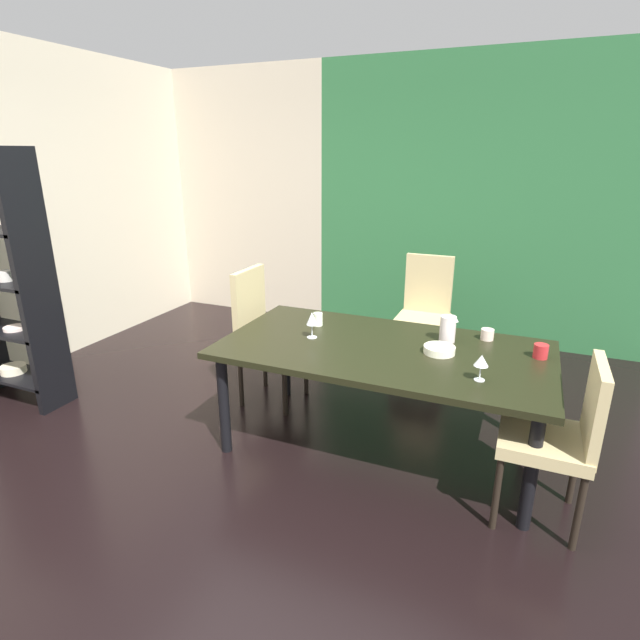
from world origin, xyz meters
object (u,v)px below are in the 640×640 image
cup_center (318,319)px  pitcher_near_window (448,329)px  cup_rear (487,334)px  wine_glass_north (481,361)px  chair_head_far (424,308)px  chair_left_far (263,331)px  dining_table (383,357)px  chair_right_near (562,432)px  serving_bowl_front (439,350)px  wine_glass_left (312,319)px  cup_near_shelf (541,351)px  display_shelf (1,281)px

cup_center → pitcher_near_window: bearing=2.4°
cup_rear → wine_glass_north: bearing=-88.0°
chair_head_far → cup_center: (-0.51, -1.21, 0.20)m
chair_left_far → dining_table: bearing=73.0°
chair_right_near → serving_bowl_front: bearing=63.1°
chair_head_far → wine_glass_left: (-0.45, -1.45, 0.28)m
dining_table → wine_glass_north: wine_glass_north is taller
serving_bowl_front → cup_near_shelf: cup_near_shelf is taller
wine_glass_north → serving_bowl_front: wine_glass_north is taller
chair_right_near → wine_glass_left: chair_right_near is taller
wine_glass_north → cup_rear: 0.66m
serving_bowl_front → pitcher_near_window: pitcher_near_window is taller
chair_left_far → serving_bowl_front: bearing=78.2°
dining_table → chair_left_far: size_ratio=1.95×
chair_left_far → serving_bowl_front: (1.39, -0.29, 0.17)m
display_shelf → serving_bowl_front: (3.18, 0.47, -0.23)m
chair_head_far → display_shelf: (-2.81, -1.86, 0.41)m
chair_left_far → wine_glass_north: chair_left_far is taller
display_shelf → serving_bowl_front: size_ratio=10.12×
dining_table → cup_rear: cup_rear is taller
wine_glass_left → chair_left_far: bearing=148.7°
cup_rear → cup_center: (-1.13, -0.17, 0.01)m
wine_glass_left → cup_rear: size_ratio=2.12×
display_shelf → cup_near_shelf: size_ratio=22.80×
serving_bowl_front → chair_right_near: bearing=-26.9°
chair_head_far → pitcher_near_window: chair_head_far is taller
chair_head_far → serving_bowl_front: (0.37, -1.39, 0.18)m
wine_glass_left → pitcher_near_window: (0.83, 0.28, -0.04)m
cup_near_shelf → pitcher_near_window: 0.56m
chair_right_near → cup_center: size_ratio=10.17×
dining_table → display_shelf: size_ratio=1.06×
chair_left_far → display_shelf: 1.98m
serving_bowl_front → cup_rear: cup_rear is taller
chair_head_far → cup_rear: 1.22m
cup_center → chair_head_far: bearing=67.0°
chair_left_far → chair_head_far: bearing=137.1°
serving_bowl_front → cup_rear: size_ratio=2.30×
serving_bowl_front → cup_near_shelf: 0.59m
chair_right_near → display_shelf: bearing=91.7°
wine_glass_north → wine_glass_left: wine_glass_left is taller
cup_near_shelf → cup_center: 1.45m
cup_rear → serving_bowl_front: bearing=-124.5°
dining_table → display_shelf: 2.89m
chair_left_far → cup_near_shelf: 1.97m
dining_table → chair_left_far: chair_left_far is taller
cup_near_shelf → cup_rear: 0.38m
wine_glass_left → chair_head_far: bearing=72.6°
dining_table → cup_center: 0.59m
serving_bowl_front → cup_center: bearing=168.3°
display_shelf → wine_glass_left: 2.40m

